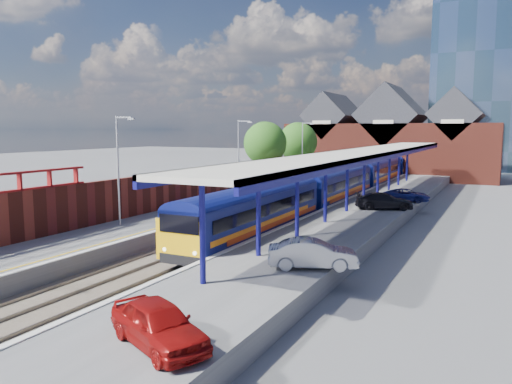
# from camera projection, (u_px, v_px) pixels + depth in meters

# --- Properties ---
(ground) EXTENTS (240.00, 240.00, 0.00)m
(ground) POSITION_uv_depth(u_px,v_px,m) (332.00, 200.00, 50.74)
(ground) COLOR #5B5B5E
(ground) RESTS_ON ground
(ballast_bed) EXTENTS (6.00, 76.00, 0.06)m
(ballast_bed) POSITION_uv_depth(u_px,v_px,m) (295.00, 215.00, 41.87)
(ballast_bed) COLOR #473D33
(ballast_bed) RESTS_ON ground
(rails) EXTENTS (4.51, 76.00, 0.14)m
(rails) POSITION_uv_depth(u_px,v_px,m) (295.00, 214.00, 41.86)
(rails) COLOR slate
(rails) RESTS_ON ground
(left_platform) EXTENTS (5.00, 76.00, 1.00)m
(left_platform) POSITION_uv_depth(u_px,v_px,m) (238.00, 205.00, 44.26)
(left_platform) COLOR #565659
(left_platform) RESTS_ON ground
(right_platform) EXTENTS (6.00, 76.00, 1.00)m
(right_platform) POSITION_uv_depth(u_px,v_px,m) (366.00, 215.00, 39.13)
(right_platform) COLOR #565659
(right_platform) RESTS_ON ground
(coping_left) EXTENTS (0.30, 76.00, 0.05)m
(coping_left) POSITION_uv_depth(u_px,v_px,m) (262.00, 201.00, 43.15)
(coping_left) COLOR silver
(coping_left) RESTS_ON left_platform
(coping_right) EXTENTS (0.30, 76.00, 0.05)m
(coping_right) POSITION_uv_depth(u_px,v_px,m) (331.00, 206.00, 40.34)
(coping_right) COLOR silver
(coping_right) RESTS_ON right_platform
(yellow_line) EXTENTS (0.14, 76.00, 0.01)m
(yellow_line) POSITION_uv_depth(u_px,v_px,m) (255.00, 200.00, 43.42)
(yellow_line) COLOR yellow
(yellow_line) RESTS_ON left_platform
(train) EXTENTS (2.97, 65.93, 3.45)m
(train) POSITION_uv_depth(u_px,v_px,m) (358.00, 177.00, 53.49)
(train) COLOR #0B1151
(train) RESTS_ON ground
(canopy) EXTENTS (4.50, 52.00, 4.48)m
(canopy) POSITION_uv_depth(u_px,v_px,m) (367.00, 153.00, 40.50)
(canopy) COLOR #100F5D
(canopy) RESTS_ON right_platform
(lamp_post_b) EXTENTS (1.48, 0.18, 7.00)m
(lamp_post_b) POSITION_uv_depth(u_px,v_px,m) (120.00, 164.00, 31.68)
(lamp_post_b) COLOR #A5A8AA
(lamp_post_b) RESTS_ON left_platform
(lamp_post_c) EXTENTS (1.48, 0.18, 7.00)m
(lamp_post_c) POSITION_uv_depth(u_px,v_px,m) (240.00, 153.00, 45.86)
(lamp_post_c) COLOR #A5A8AA
(lamp_post_c) RESTS_ON left_platform
(lamp_post_d) EXTENTS (1.48, 0.18, 7.00)m
(lamp_post_d) POSITION_uv_depth(u_px,v_px,m) (303.00, 147.00, 60.04)
(lamp_post_d) COLOR #A5A8AA
(lamp_post_d) RESTS_ON left_platform
(platform_sign) EXTENTS (0.55, 0.08, 2.50)m
(platform_sign) POSITION_uv_depth(u_px,v_px,m) (263.00, 177.00, 47.31)
(platform_sign) COLOR #A5A8AA
(platform_sign) RESTS_ON left_platform
(brick_wall) EXTENTS (0.35, 50.00, 3.86)m
(brick_wall) POSITION_uv_depth(u_px,v_px,m) (170.00, 189.00, 39.45)
(brick_wall) COLOR maroon
(brick_wall) RESTS_ON left_platform
(station_building) EXTENTS (30.00, 12.12, 13.78)m
(station_building) POSITION_uv_depth(u_px,v_px,m) (392.00, 141.00, 74.87)
(station_building) COLOR maroon
(station_building) RESTS_ON ground
(glass_tower) EXTENTS (14.20, 14.20, 40.30)m
(glass_tower) POSITION_uv_depth(u_px,v_px,m) (478.00, 55.00, 88.07)
(glass_tower) COLOR #425F72
(glass_tower) RESTS_ON ground
(tree_near) EXTENTS (5.20, 5.20, 8.10)m
(tree_near) POSITION_uv_depth(u_px,v_px,m) (266.00, 144.00, 59.92)
(tree_near) COLOR #382314
(tree_near) RESTS_ON ground
(tree_far) EXTENTS (5.20, 5.20, 8.10)m
(tree_far) POSITION_uv_depth(u_px,v_px,m) (299.00, 143.00, 66.56)
(tree_far) COLOR #382314
(tree_far) RESTS_ON ground
(parked_car_red) EXTENTS (4.15, 3.03, 1.31)m
(parked_car_red) POSITION_uv_depth(u_px,v_px,m) (158.00, 324.00, 14.16)
(parked_car_red) COLOR maroon
(parked_car_red) RESTS_ON right_platform
(parked_car_silver) EXTENTS (4.19, 2.84, 1.31)m
(parked_car_silver) POSITION_uv_depth(u_px,v_px,m) (313.00, 254.00, 22.16)
(parked_car_silver) COLOR #ADADB2
(parked_car_silver) RESTS_ON right_platform
(parked_car_dark) EXTENTS (4.74, 3.20, 1.27)m
(parked_car_dark) POSITION_uv_depth(u_px,v_px,m) (384.00, 201.00, 38.67)
(parked_car_dark) COLOR black
(parked_car_dark) RESTS_ON right_platform
(parked_car_blue) EXTENTS (3.93, 1.89, 1.08)m
(parked_car_blue) POSITION_uv_depth(u_px,v_px,m) (407.00, 195.00, 42.87)
(parked_car_blue) COLOR navy
(parked_car_blue) RESTS_ON right_platform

